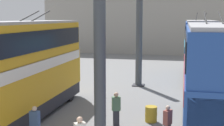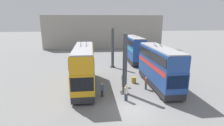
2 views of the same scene
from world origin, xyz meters
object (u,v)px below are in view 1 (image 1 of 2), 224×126
bus_left_near (213,75)px  person_by_left_row (168,122)px  bus_right_mid (26,64)px  person_aisle_midway (116,108)px  oil_drum (151,114)px  bus_left_far (199,46)px  person_by_right_row (35,124)px

bus_left_near → person_by_left_row: (-0.81, 1.91, -2.10)m
bus_right_mid → person_aisle_midway: (-0.22, -5.07, -2.08)m
bus_right_mid → oil_drum: bearing=-82.9°
bus_right_mid → person_by_left_row: bearing=-101.6°
bus_left_near → bus_right_mid: size_ratio=0.95×
bus_right_mid → oil_drum: 7.27m
bus_left_far → bus_right_mid: (-13.10, 9.63, 0.03)m
person_by_right_row → person_by_left_row: size_ratio=1.03×
bus_right_mid → person_by_right_row: size_ratio=6.42×
bus_right_mid → person_aisle_midway: 5.49m
person_by_left_row → bus_left_far: bearing=-70.2°
person_by_right_row → oil_drum: (3.99, -4.68, -0.47)m
bus_left_near → bus_right_mid: bearing=85.4°
oil_drum → person_by_left_row: bearing=-157.9°
bus_left_far → person_by_right_row: bearing=155.1°
bus_right_mid → person_by_right_row: 4.33m
bus_left_near → bus_left_far: bus_left_far is taller
bus_left_far → person_by_left_row: bearing=172.6°
bus_left_far → bus_right_mid: size_ratio=0.88×
bus_left_near → person_by_left_row: bearing=113.0°
bus_left_far → person_aisle_midway: bearing=161.1°
bus_left_far → person_by_right_row: (-16.26, 7.57, -2.10)m
person_aisle_midway → person_by_right_row: (-2.94, 3.01, -0.05)m
bus_left_near → person_aisle_midway: (0.54, 4.56, -2.02)m
person_by_left_row → oil_drum: bearing=-40.7°
person_aisle_midway → bus_left_near: bearing=-118.9°
bus_right_mid → person_by_left_row: bus_right_mid is taller
person_by_left_row → oil_drum: 2.64m
person_by_left_row → bus_right_mid: bearing=15.6°
bus_left_near → person_by_left_row: size_ratio=6.24×
oil_drum → person_aisle_midway: bearing=122.4°
oil_drum → bus_left_far: bearing=-13.2°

